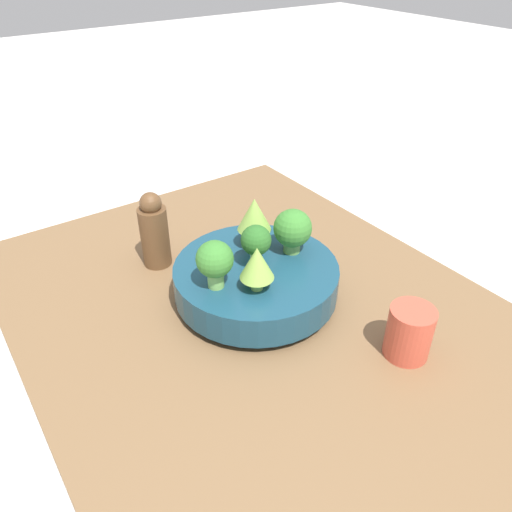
{
  "coord_description": "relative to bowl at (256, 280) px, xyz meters",
  "views": [
    {
      "loc": [
        -0.51,
        0.37,
        0.58
      ],
      "look_at": [
        0.03,
        -0.01,
        0.13
      ],
      "focal_mm": 35.0,
      "sensor_mm": 36.0,
      "label": 1
    }
  ],
  "objects": [
    {
      "name": "pepper_mill",
      "position": [
        0.19,
        0.09,
        0.03
      ],
      "size": [
        0.05,
        0.05,
        0.14
      ],
      "color": "brown",
      "rests_on": "table"
    },
    {
      "name": "romanesco_piece_far",
      "position": [
        -0.05,
        0.03,
        0.07
      ],
      "size": [
        0.05,
        0.05,
        0.07
      ],
      "color": "#6BA34C",
      "rests_on": "bowl"
    },
    {
      "name": "table",
      "position": [
        -0.03,
        0.01,
        -0.06
      ],
      "size": [
        0.94,
        0.71,
        0.05
      ],
      "color": "brown",
      "rests_on": "ground_plane"
    },
    {
      "name": "broccoli_floret_back",
      "position": [
        -0.01,
        0.08,
        0.07
      ],
      "size": [
        0.06,
        0.06,
        0.08
      ],
      "color": "#7AB256",
      "rests_on": "bowl"
    },
    {
      "name": "bowl",
      "position": [
        0.0,
        0.0,
        0.0
      ],
      "size": [
        0.27,
        0.27,
        0.07
      ],
      "color": "navy",
      "rests_on": "table"
    },
    {
      "name": "broccoli_floret_center",
      "position": [
        0.0,
        0.0,
        0.07
      ],
      "size": [
        0.05,
        0.05,
        0.07
      ],
      "color": "#6BA34C",
      "rests_on": "bowl"
    },
    {
      "name": "ground_plane",
      "position": [
        -0.03,
        0.01,
        -0.09
      ],
      "size": [
        6.0,
        6.0,
        0.0
      ],
      "primitive_type": "plane",
      "color": "silver"
    },
    {
      "name": "broccoli_floret_front",
      "position": [
        0.0,
        -0.08,
        0.07
      ],
      "size": [
        0.06,
        0.06,
        0.08
      ],
      "color": "#609347",
      "rests_on": "bowl"
    },
    {
      "name": "cup",
      "position": [
        -0.23,
        -0.11,
        0.0
      ],
      "size": [
        0.07,
        0.07,
        0.08
      ],
      "color": "#C64C38",
      "rests_on": "table"
    },
    {
      "name": "romanesco_piece_near",
      "position": [
        0.05,
        -0.03,
        0.09
      ],
      "size": [
        0.06,
        0.06,
        0.09
      ],
      "color": "#609347",
      "rests_on": "bowl"
    }
  ]
}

